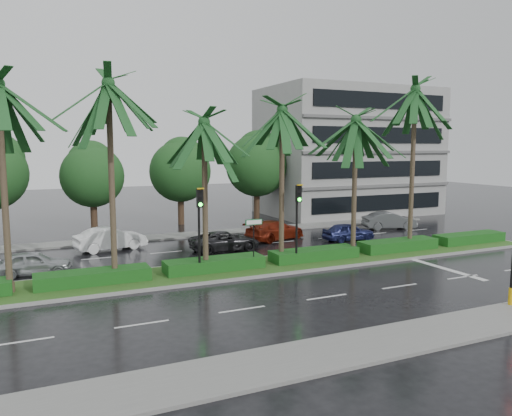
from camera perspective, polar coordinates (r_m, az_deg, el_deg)
name	(u,v)px	position (r m, az deg, el deg)	size (l,w,h in m)	color
ground	(275,271)	(26.37, 2.18, -7.22)	(120.00, 120.00, 0.00)	black
near_sidewalk	(410,337)	(18.26, 17.21, -13.90)	(40.00, 2.40, 0.12)	slate
far_sidewalk	(202,234)	(37.23, -6.19, -2.96)	(40.00, 2.00, 0.12)	slate
median	(267,266)	(27.22, 1.22, -6.59)	(36.00, 4.00, 0.15)	gray
hedge	(267,259)	(27.14, 1.23, -5.83)	(35.20, 1.40, 0.60)	#154B17
lane_markings	(328,267)	(27.48, 8.28, -6.69)	(34.00, 13.06, 0.01)	silver
palm_row	(245,115)	(26.00, -1.27, 10.57)	(26.30, 4.20, 10.61)	#402E24
signal_median_left	(200,218)	(24.55, -6.47, -1.19)	(0.34, 0.42, 4.36)	black
signal_median_right	(298,212)	(26.76, 4.79, -0.49)	(0.34, 0.42, 4.36)	black
street_sign	(254,231)	(25.93, -0.26, -2.66)	(0.95, 0.09, 2.60)	black
bg_trees	(192,166)	(42.35, -7.30, 4.82)	(33.36, 5.52, 7.98)	#3C281B
building	(347,152)	(49.80, 10.42, 6.35)	(16.00, 10.00, 12.00)	gray
car_silver	(34,263)	(27.83, -24.07, -5.76)	(3.64, 1.47, 1.24)	#ABAFB3
car_white	(111,239)	(32.74, -16.28, -3.40)	(4.39, 1.53, 1.44)	white
car_darkgrey	(225,241)	(31.37, -3.56, -3.78)	(4.43, 2.04, 1.23)	black
car_red	(275,230)	(34.93, 2.17, -2.55)	(4.70, 1.91, 1.36)	maroon
car_blue	(348,232)	(35.20, 10.52, -2.69)	(3.65, 1.47, 1.24)	navy
car_grey	(389,220)	(40.82, 15.00, -1.39)	(4.15, 1.45, 1.37)	#505254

